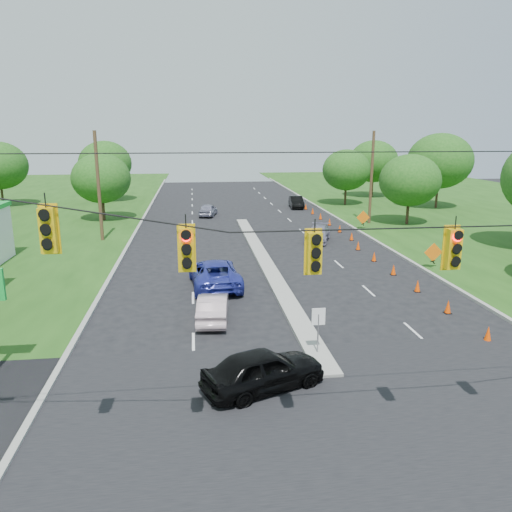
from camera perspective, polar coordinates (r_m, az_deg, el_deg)
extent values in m
plane|color=black|center=(15.85, 12.60, -20.32)|extent=(160.00, 160.00, 0.00)
cube|color=black|center=(15.85, 12.60, -20.32)|extent=(160.00, 14.00, 0.02)
cube|color=gray|center=(43.48, -14.01, 1.80)|extent=(0.25, 110.00, 0.16)
cube|color=gray|center=(45.66, 12.05, 2.48)|extent=(0.25, 110.00, 0.16)
cube|color=gray|center=(34.74, 1.03, -0.79)|extent=(1.00, 34.00, 0.18)
cylinder|color=gray|center=(20.47, 7.09, -8.98)|extent=(0.06, 0.06, 1.80)
cube|color=white|center=(20.17, 7.15, -6.89)|extent=(0.55, 0.04, 0.70)
cylinder|color=black|center=(12.37, 15.86, 4.87)|extent=(24.00, 0.04, 0.04)
cube|color=yellow|center=(11.88, -22.66, 2.74)|extent=(0.34, 0.24, 1.00)
cube|color=yellow|center=(11.55, -7.93, 0.74)|extent=(0.34, 0.24, 1.00)
cube|color=yellow|center=(11.92, 6.66, 0.33)|extent=(0.34, 0.24, 1.00)
cube|color=yellow|center=(13.19, 21.60, 0.76)|extent=(0.34, 0.24, 1.00)
cylinder|color=#422D1C|center=(43.16, -17.55, 7.54)|extent=(0.28, 0.28, 9.00)
cylinder|color=#422D1C|center=(50.50, 13.06, 8.67)|extent=(0.28, 0.28, 9.00)
cone|color=#F34302|center=(24.08, 24.99, -8.06)|extent=(0.32, 0.32, 0.70)
cone|color=#F34302|center=(26.90, 21.10, -5.42)|extent=(0.32, 0.32, 0.70)
cone|color=#F34302|center=(29.86, 17.98, -3.27)|extent=(0.32, 0.32, 0.70)
cone|color=#F34302|center=(32.92, 15.45, -1.51)|extent=(0.32, 0.32, 0.70)
cone|color=#F34302|center=(36.07, 13.35, -0.05)|extent=(0.32, 0.32, 0.70)
cone|color=#F34302|center=(39.27, 11.60, 1.18)|extent=(0.32, 0.32, 0.70)
cone|color=#F34302|center=(42.71, 10.88, 2.23)|extent=(0.32, 0.32, 0.70)
cone|color=#F34302|center=(45.98, 9.55, 3.12)|extent=(0.32, 0.32, 0.70)
cone|color=#F34302|center=(49.29, 8.39, 3.88)|extent=(0.32, 0.32, 0.70)
cone|color=#F34302|center=(52.62, 7.39, 4.55)|extent=(0.32, 0.32, 0.70)
cone|color=#F34302|center=(55.97, 6.50, 5.14)|extent=(0.32, 0.32, 0.70)
cone|color=#F34302|center=(59.34, 5.70, 5.65)|extent=(0.32, 0.32, 0.70)
cone|color=#F34302|center=(62.72, 5.00, 6.12)|extent=(0.32, 0.32, 0.70)
cube|color=black|center=(35.03, 19.54, -0.56)|extent=(0.06, 0.58, 0.26)
cube|color=black|center=(35.03, 19.54, -0.56)|extent=(0.06, 0.58, 0.26)
cube|color=orange|center=(34.89, 19.62, 0.40)|extent=(1.27, 0.05, 1.27)
cube|color=black|center=(47.65, 12.10, 3.62)|extent=(0.06, 0.58, 0.26)
cube|color=black|center=(47.65, 12.10, 3.62)|extent=(0.06, 0.58, 0.26)
cube|color=orange|center=(47.54, 12.14, 4.33)|extent=(1.27, 0.05, 1.27)
cylinder|color=black|center=(68.70, -27.02, 6.26)|extent=(0.28, 0.28, 2.88)
cylinder|color=black|center=(53.59, -17.04, 5.21)|extent=(0.28, 0.28, 2.52)
ellipsoid|color=#194C14|center=(53.24, -17.27, 8.48)|extent=(5.88, 5.88, 5.04)
cylinder|color=black|center=(68.57, -16.65, 7.18)|extent=(0.28, 0.28, 2.88)
ellipsoid|color=#194C14|center=(68.28, -16.85, 10.11)|extent=(6.72, 6.72, 5.76)
cylinder|color=black|center=(51.28, 16.93, 4.84)|extent=(0.28, 0.28, 2.52)
ellipsoid|color=#194C14|center=(50.91, 17.18, 8.27)|extent=(5.88, 5.88, 5.04)
cylinder|color=black|center=(63.61, 19.96, 6.60)|extent=(0.28, 0.28, 3.24)
ellipsoid|color=#194C14|center=(63.28, 20.26, 10.15)|extent=(7.56, 7.56, 6.48)
cylinder|color=black|center=(72.06, 13.14, 7.69)|extent=(0.28, 0.28, 2.88)
ellipsoid|color=#194C14|center=(71.78, 13.29, 10.49)|extent=(6.72, 6.72, 5.76)
cylinder|color=black|center=(63.57, 10.17, 6.88)|extent=(0.28, 0.28, 2.52)
ellipsoid|color=#194C14|center=(63.27, 10.30, 9.65)|extent=(5.88, 5.88, 5.04)
imported|color=black|center=(17.92, 0.87, -12.86)|extent=(4.78, 3.34, 1.51)
imported|color=#BCA2A7|center=(24.20, -4.94, -5.86)|extent=(1.76, 4.10, 1.31)
imported|color=#283099|center=(29.38, -4.79, -1.96)|extent=(3.15, 6.04, 1.62)
imported|color=gray|center=(41.82, 7.08, 2.54)|extent=(3.24, 4.77, 1.28)
imported|color=gray|center=(54.58, -5.49, 5.28)|extent=(2.38, 4.20, 1.35)
imported|color=black|center=(60.45, 4.63, 6.16)|extent=(1.82, 4.33, 1.39)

